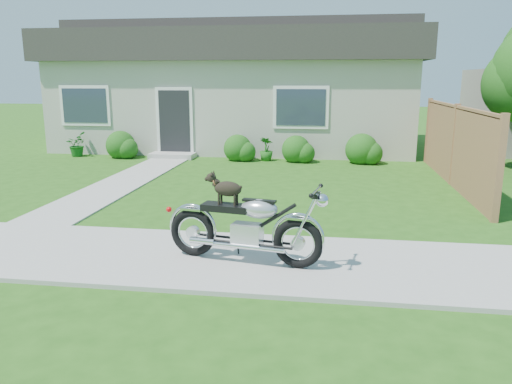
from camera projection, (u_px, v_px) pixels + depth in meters
ground at (90, 252)px, 7.24m from camera, size 80.00×80.00×0.00m
sidewalk at (89, 251)px, 7.24m from camera, size 24.00×2.20×0.04m
walkway at (127, 180)px, 12.28m from camera, size 1.20×8.00×0.03m
house at (238, 87)px, 18.33m from camera, size 12.60×7.03×4.50m
fence at (454, 145)px, 11.68m from camera, size 0.12×6.62×1.90m
shrub_row at (254, 148)px, 15.19m from camera, size 8.44×0.96×0.96m
potted_plant_left at (76, 144)px, 16.07m from camera, size 0.84×0.88×0.77m
potted_plant_right at (266, 149)px, 15.19m from camera, size 0.53×0.53×0.73m
motorcycle_with_dog at (246, 225)px, 6.65m from camera, size 2.21×0.71×1.19m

